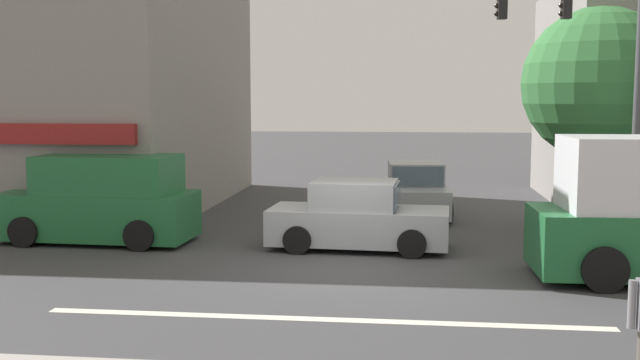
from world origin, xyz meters
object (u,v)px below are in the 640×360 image
object	(u,v)px
street_tree	(599,84)
van_waiting_far	(102,201)
traffic_light_mast	(596,67)
sedan_crossing_rightbound	(358,218)
sedan_crossing_center	(415,191)
utility_pole_near_left	(86,56)

from	to	relation	value
street_tree	van_waiting_far	world-z (taller)	street_tree
traffic_light_mast	sedan_crossing_rightbound	bearing A→B (deg)	-171.81
van_waiting_far	sedan_crossing_center	bearing A→B (deg)	33.39
utility_pole_near_left	sedan_crossing_rightbound	bearing A→B (deg)	-18.43
street_tree	sedan_crossing_center	bearing A→B (deg)	156.97
traffic_light_mast	van_waiting_far	world-z (taller)	traffic_light_mast
traffic_light_mast	van_waiting_far	distance (m)	11.99
van_waiting_far	sedan_crossing_rightbound	size ratio (longest dim) A/B	1.12
utility_pole_near_left	sedan_crossing_center	distance (m)	10.04
utility_pole_near_left	traffic_light_mast	size ratio (longest dim) A/B	1.43
street_tree	traffic_light_mast	bearing A→B (deg)	-105.73
street_tree	traffic_light_mast	distance (m)	2.48
sedan_crossing_center	van_waiting_far	distance (m)	9.07
traffic_light_mast	sedan_crossing_rightbound	xyz separation A→B (m)	(-5.35, -0.77, -3.46)
sedan_crossing_center	utility_pole_near_left	bearing A→B (deg)	-163.71
street_tree	sedan_crossing_center	size ratio (longest dim) A/B	1.39
van_waiting_far	sedan_crossing_rightbound	bearing A→B (deg)	-1.08
traffic_light_mast	sedan_crossing_center	bearing A→B (deg)	132.53
sedan_crossing_rightbound	van_waiting_far	bearing A→B (deg)	178.92
street_tree	utility_pole_near_left	bearing A→B (deg)	-177.36
street_tree	sedan_crossing_rightbound	bearing A→B (deg)	-152.48
traffic_light_mast	van_waiting_far	xyz separation A→B (m)	(-11.55, -0.65, -3.17)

